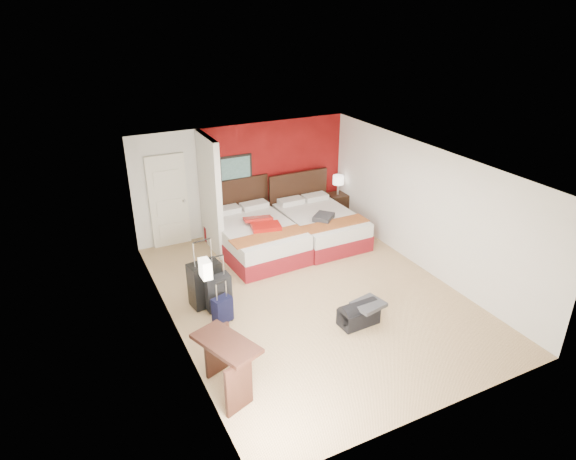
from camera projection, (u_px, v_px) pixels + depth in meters
ground at (311, 295)px, 9.20m from camera, size 6.50×6.50×0.00m
room_walls at (210, 218)px, 9.25m from camera, size 5.02×6.52×2.50m
red_accent_panel at (274, 174)px, 11.60m from camera, size 3.50×0.04×2.50m
partition_wall at (210, 195)px, 10.39m from camera, size 0.12×1.20×2.50m
entry_door at (169, 201)px, 10.66m from camera, size 0.82×0.06×2.05m
bed_left at (256, 239)px, 10.59m from camera, size 1.65×2.27×0.66m
bed_right at (320, 227)px, 11.19m from camera, size 1.48×2.10×0.62m
red_suitcase_open at (262, 223)px, 10.39m from camera, size 0.75×0.92×0.10m
jacket_bundle at (324, 217)px, 10.75m from camera, size 0.58×0.57×0.11m
nightstand at (337, 206)px, 12.31m from camera, size 0.44×0.44×0.62m
table_lamp at (338, 185)px, 12.08m from camera, size 0.35×0.35×0.48m
suitcase_black at (205, 285)px, 8.72m from camera, size 0.58×0.41×0.80m
suitcase_charcoal at (218, 293)px, 8.64m from camera, size 0.44×0.28×0.64m
suitcase_navy at (223, 311)px, 8.33m from camera, size 0.36×0.28×0.44m
duffel_bag at (359, 315)px, 8.31m from camera, size 0.68×0.38×0.33m
jacket_draped at (369, 304)px, 8.24m from camera, size 0.57×0.51×0.07m
desk at (228, 366)px, 6.80m from camera, size 0.80×1.09×0.82m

